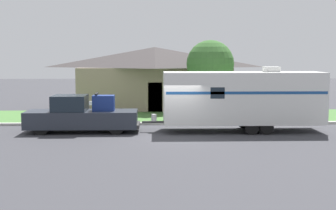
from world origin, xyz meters
TOP-DOWN VIEW (x-y plane):
  - ground_plane at (0.00, 0.00)m, footprint 120.00×120.00m
  - curb_strip at (0.00, 3.75)m, footprint 80.00×0.30m
  - lawn_strip at (0.00, 7.40)m, footprint 80.00×7.00m
  - house_across_street at (-0.96, 13.11)m, footprint 12.00×7.13m
  - pickup_truck at (-4.86, 1.24)m, footprint 5.84×1.96m
  - travel_trailer at (3.55, 1.24)m, footprint 9.37×2.47m
  - mailbox at (-4.96, 4.51)m, footprint 0.48×0.20m
  - tree_in_yard at (2.67, 7.90)m, footprint 3.15×3.15m

SIDE VIEW (x-z plane):
  - ground_plane at x=0.00m, z-range 0.00..0.00m
  - lawn_strip at x=0.00m, z-range 0.00..0.03m
  - curb_strip at x=0.00m, z-range 0.00..0.14m
  - pickup_truck at x=-4.86m, z-range -0.16..1.88m
  - mailbox at x=-4.96m, z-range 0.35..1.64m
  - travel_trailer at x=3.55m, z-range 0.08..3.47m
  - house_across_street at x=-0.96m, z-range 0.08..4.72m
  - tree_in_yard at x=2.67m, z-range 0.92..5.92m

